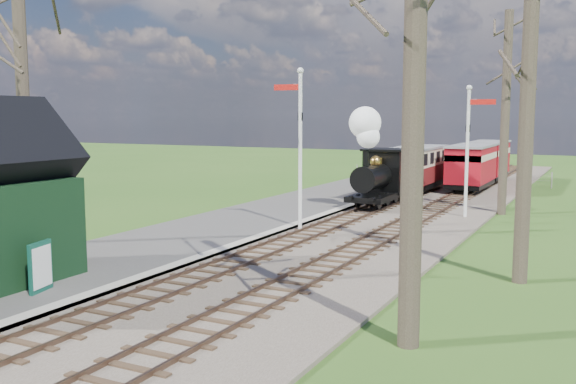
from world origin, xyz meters
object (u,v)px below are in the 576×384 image
sign_board (41,267)px  coach (413,167)px  semaphore_near (299,137)px  locomotive (377,165)px  red_carriage_a (471,166)px  red_carriage_b (488,160)px  semaphore_far (469,141)px

sign_board → coach: bearing=84.3°
semaphore_near → locomotive: bearing=83.7°
semaphore_near → locomotive: size_ratio=1.34×
locomotive → red_carriage_a: bearing=73.7°
coach → red_carriage_b: size_ratio=1.43×
semaphore_near → coach: semaphore_near is taller
coach → sign_board: 24.02m
semaphore_near → semaphore_far: 7.91m
locomotive → red_carriage_a: size_ratio=0.89×
semaphore_far → sign_board: (-6.75, -16.97, -2.54)m
semaphore_near → red_carriage_b: semaphore_near is taller
semaphore_near → red_carriage_b: 21.63m
red_carriage_a → semaphore_near: bearing=-102.1°
semaphore_near → locomotive: semaphore_near is taller
semaphore_far → red_carriage_a: semaphore_far is taller
red_carriage_a → locomotive: bearing=-106.3°
semaphore_near → red_carriage_b: size_ratio=1.20×
red_carriage_a → sign_board: red_carriage_a is taller
red_carriage_a → sign_board: (-4.98, -26.73, -0.70)m
red_carriage_b → sign_board: red_carriage_b is taller
locomotive → coach: bearing=89.9°
red_carriage_b → sign_board: size_ratio=4.21×
coach → sign_board: (-2.38, -23.89, -0.74)m
sign_board → semaphore_far: bearing=68.3°
coach → red_carriage_b: (2.60, 8.34, -0.04)m
red_carriage_a → sign_board: size_ratio=4.21×
red_carriage_b → sign_board: (-4.98, -32.23, -0.70)m
sign_board → red_carriage_a: bearing=79.5°
locomotive → semaphore_near: bearing=-96.3°
locomotive → sign_board: bearing=-97.6°
semaphore_near → sign_board: bearing=-98.3°
semaphore_near → coach: size_ratio=0.84×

